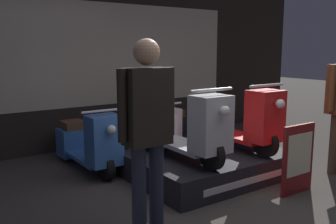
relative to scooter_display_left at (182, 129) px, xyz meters
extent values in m
plane|color=#423D38|center=(0.06, -0.91, -0.69)|extent=(30.00, 30.00, 0.00)
cube|color=#28231E|center=(0.06, 2.32, 0.91)|extent=(9.18, 0.08, 3.20)
cube|color=beige|center=(0.06, 2.28, 0.86)|extent=(5.05, 0.01, 1.70)
cube|color=black|center=(0.44, 0.02, -0.53)|extent=(1.95, 1.44, 0.32)
cube|color=silver|center=(0.44, -0.70, -0.54)|extent=(1.37, 0.01, 0.08)
cylinder|color=black|center=(0.00, -0.54, -0.19)|extent=(0.09, 0.35, 0.35)
cylinder|color=black|center=(0.00, 0.58, -0.19)|extent=(0.09, 0.35, 0.35)
cube|color=#BCBCC1|center=(0.00, 0.02, -0.20)|extent=(0.38, 1.02, 0.05)
cube|color=#BCBCC1|center=(0.00, -0.51, 0.14)|extent=(0.40, 0.32, 0.64)
cube|color=#BCBCC1|center=(0.00, 0.56, -0.10)|extent=(0.42, 0.37, 0.41)
cube|color=brown|center=(0.00, 0.55, 0.16)|extent=(0.31, 0.34, 0.12)
cylinder|color=silver|center=(0.00, -0.52, 0.52)|extent=(0.58, 0.03, 0.03)
sphere|color=white|center=(0.00, -0.73, 0.32)|extent=(0.11, 0.11, 0.11)
cylinder|color=black|center=(0.88, -0.54, -0.19)|extent=(0.09, 0.35, 0.35)
cylinder|color=black|center=(0.88, 0.58, -0.19)|extent=(0.09, 0.35, 0.35)
cube|color=red|center=(0.88, 0.02, -0.20)|extent=(0.38, 1.02, 0.05)
cube|color=red|center=(0.88, -0.51, 0.14)|extent=(0.40, 0.32, 0.64)
cube|color=red|center=(0.88, 0.56, -0.10)|extent=(0.42, 0.37, 0.41)
cube|color=brown|center=(0.88, 0.55, 0.16)|extent=(0.31, 0.34, 0.12)
cylinder|color=silver|center=(0.88, -0.52, 0.52)|extent=(0.58, 0.03, 0.03)
sphere|color=white|center=(0.88, -0.73, 0.32)|extent=(0.11, 0.11, 0.11)
cylinder|color=black|center=(-0.73, 0.64, -0.51)|extent=(0.09, 0.35, 0.35)
cylinder|color=black|center=(-0.73, 1.76, -0.51)|extent=(0.09, 0.35, 0.35)
cube|color=#386BBC|center=(-0.73, 1.20, -0.52)|extent=(0.38, 1.02, 0.05)
cube|color=#386BBC|center=(-0.73, 0.66, -0.17)|extent=(0.40, 0.32, 0.64)
cube|color=#386BBC|center=(-0.73, 1.74, -0.42)|extent=(0.42, 0.37, 0.41)
cube|color=brown|center=(-0.73, 1.73, -0.16)|extent=(0.31, 0.34, 0.12)
cylinder|color=silver|center=(-0.73, 0.66, 0.20)|extent=(0.58, 0.03, 0.03)
sphere|color=white|center=(-0.73, 0.45, 0.00)|extent=(0.11, 0.11, 0.11)
cylinder|color=black|center=(0.18, 0.64, -0.51)|extent=(0.09, 0.35, 0.35)
cylinder|color=black|center=(0.18, 1.76, -0.51)|extent=(0.09, 0.35, 0.35)
cube|color=#BCBCC1|center=(0.18, 1.20, -0.52)|extent=(0.38, 1.02, 0.05)
cube|color=#BCBCC1|center=(0.18, 0.66, -0.17)|extent=(0.40, 0.32, 0.64)
cube|color=#BCBCC1|center=(0.18, 1.74, -0.42)|extent=(0.42, 0.37, 0.41)
cube|color=brown|center=(0.18, 1.73, -0.16)|extent=(0.31, 0.34, 0.12)
cylinder|color=silver|center=(0.18, 0.66, 0.20)|extent=(0.58, 0.03, 0.03)
sphere|color=white|center=(0.18, 0.45, 0.00)|extent=(0.11, 0.11, 0.11)
cylinder|color=black|center=(1.08, 0.64, -0.51)|extent=(0.09, 0.35, 0.35)
cylinder|color=black|center=(1.08, 1.76, -0.51)|extent=(0.09, 0.35, 0.35)
cube|color=black|center=(1.08, 1.20, -0.52)|extent=(0.38, 1.02, 0.05)
cube|color=black|center=(1.08, 0.66, -0.17)|extent=(0.40, 0.32, 0.64)
cube|color=black|center=(1.08, 1.74, -0.42)|extent=(0.42, 0.37, 0.41)
cube|color=brown|center=(1.08, 1.73, -0.16)|extent=(0.31, 0.34, 0.12)
cylinder|color=silver|center=(1.08, 0.66, 0.20)|extent=(0.58, 0.03, 0.03)
sphere|color=white|center=(1.08, 0.45, 0.00)|extent=(0.11, 0.11, 0.11)
cylinder|color=#232838|center=(-1.11, -0.85, -0.27)|extent=(0.13, 0.13, 0.83)
cylinder|color=#232838|center=(-0.93, -0.85, -0.27)|extent=(0.13, 0.13, 0.83)
cube|color=black|center=(-1.02, -0.85, 0.47)|extent=(0.40, 0.22, 0.66)
cylinder|color=black|center=(-1.26, -0.85, 0.50)|extent=(0.08, 0.08, 0.61)
cylinder|color=black|center=(-0.78, -0.85, 0.50)|extent=(0.08, 0.08, 0.61)
sphere|color=tan|center=(-1.02, -0.85, 0.93)|extent=(0.23, 0.23, 0.23)
cylinder|color=#473828|center=(1.87, -0.85, -0.28)|extent=(0.13, 0.13, 0.81)
cylinder|color=brown|center=(1.72, -0.85, 0.47)|extent=(0.08, 0.08, 0.59)
cube|color=maroon|center=(0.89, -1.01, -0.28)|extent=(0.51, 0.04, 0.81)
cube|color=beige|center=(0.89, -1.03, -0.22)|extent=(0.42, 0.01, 0.48)
camera|label=1|loc=(-2.66, -3.54, 0.96)|focal=40.00mm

